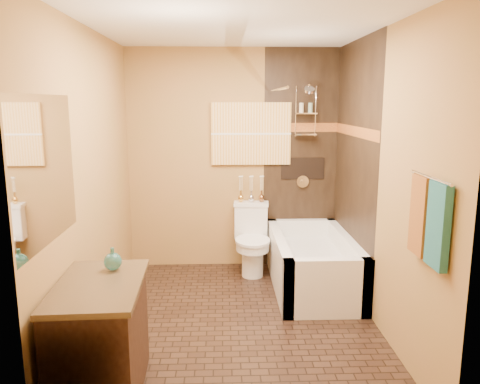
{
  "coord_description": "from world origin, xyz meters",
  "views": [
    {
      "loc": [
        -0.12,
        -3.83,
        1.91
      ],
      "look_at": [
        0.04,
        0.4,
        1.09
      ],
      "focal_mm": 35.0,
      "sensor_mm": 36.0,
      "label": 1
    }
  ],
  "objects_px": {
    "bathtub": "(312,267)",
    "toilet": "(252,239)",
    "vanity": "(101,339)",
    "sunset_painting": "(251,134)"
  },
  "relations": [
    {
      "from": "bathtub",
      "to": "toilet",
      "type": "height_order",
      "value": "toilet"
    },
    {
      "from": "sunset_painting",
      "to": "vanity",
      "type": "xyz_separation_m",
      "value": [
        -1.12,
        -2.48,
        -1.16
      ]
    },
    {
      "from": "vanity",
      "to": "bathtub",
      "type": "bearing_deg",
      "value": 43.1
    },
    {
      "from": "sunset_painting",
      "to": "toilet",
      "type": "distance_m",
      "value": 1.19
    },
    {
      "from": "sunset_painting",
      "to": "bathtub",
      "type": "relative_size",
      "value": 0.6
    },
    {
      "from": "sunset_painting",
      "to": "vanity",
      "type": "height_order",
      "value": "sunset_painting"
    },
    {
      "from": "sunset_painting",
      "to": "toilet",
      "type": "relative_size",
      "value": 1.16
    },
    {
      "from": "sunset_painting",
      "to": "vanity",
      "type": "distance_m",
      "value": 2.96
    },
    {
      "from": "bathtub",
      "to": "vanity",
      "type": "relative_size",
      "value": 1.67
    },
    {
      "from": "vanity",
      "to": "sunset_painting",
      "type": "bearing_deg",
      "value": 63.25
    }
  ]
}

